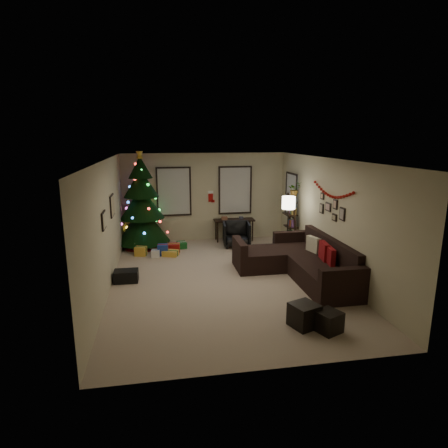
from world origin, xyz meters
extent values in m
plane|color=tan|center=(0.00, 0.00, 0.00)|extent=(7.00, 7.00, 0.00)
plane|color=white|center=(0.00, 0.00, 2.70)|extent=(7.00, 7.00, 0.00)
plane|color=#C2B993|center=(0.00, 3.50, 1.35)|extent=(5.00, 0.00, 5.00)
plane|color=#C2B993|center=(0.00, -3.50, 1.35)|extent=(5.00, 0.00, 5.00)
plane|color=#C2B993|center=(-2.50, 0.00, 1.35)|extent=(0.00, 7.00, 7.00)
plane|color=#C2B993|center=(2.50, 0.00, 1.35)|extent=(0.00, 7.00, 7.00)
cube|color=#728CB2|center=(-0.95, 3.47, 1.55)|extent=(0.94, 0.02, 1.35)
cube|color=beige|center=(-0.95, 3.47, 1.55)|extent=(0.94, 0.03, 1.35)
cube|color=#728CB2|center=(0.95, 3.47, 1.55)|extent=(0.94, 0.02, 1.35)
cube|color=beige|center=(0.95, 3.47, 1.55)|extent=(0.94, 0.03, 1.35)
cube|color=#728CB2|center=(2.47, 2.55, 1.50)|extent=(0.05, 0.27, 1.17)
cube|color=beige|center=(2.47, 2.55, 1.50)|extent=(0.05, 0.45, 1.17)
cylinder|color=black|center=(-1.90, 3.03, 0.17)|extent=(0.11, 0.11, 0.34)
cone|color=black|center=(-1.90, 3.03, 0.68)|extent=(1.55, 1.55, 1.08)
cone|color=black|center=(-1.90, 3.03, 1.31)|extent=(1.28, 1.28, 0.91)
cone|color=black|center=(-1.90, 3.03, 1.88)|extent=(1.00, 1.00, 0.80)
cone|color=black|center=(-1.90, 3.03, 2.34)|extent=(0.68, 0.68, 0.63)
cylinder|color=maroon|center=(-1.90, 3.03, 0.02)|extent=(1.25, 1.25, 0.05)
cube|color=silver|center=(-1.55, 1.90, 0.10)|extent=(0.22, 0.22, 0.20)
cube|color=gold|center=(-1.15, 1.95, 0.07)|extent=(0.40, 0.30, 0.15)
cube|color=navy|center=(-1.35, 2.05, 0.15)|extent=(0.28, 0.25, 0.30)
cube|color=#14591E|center=(-0.80, 2.65, 0.09)|extent=(0.25, 0.30, 0.18)
cube|color=maroon|center=(-1.05, 2.35, 0.11)|extent=(0.35, 0.28, 0.22)
cube|color=silver|center=(-2.05, 2.55, 0.14)|extent=(0.26, 0.26, 0.28)
cube|color=gold|center=(-1.95, 2.10, 0.12)|extent=(0.30, 0.22, 0.25)
cube|color=black|center=(2.03, -0.28, 0.24)|extent=(1.01, 2.69, 0.47)
cube|color=black|center=(2.44, -0.28, 0.70)|extent=(0.20, 2.69, 0.46)
cube|color=black|center=(2.03, -1.73, 0.37)|extent=(1.01, 0.20, 0.74)
cube|color=black|center=(2.03, 1.17, 0.37)|extent=(1.01, 0.20, 0.74)
cube|color=black|center=(1.05, 0.56, 0.24)|extent=(0.95, 1.01, 0.47)
cube|color=black|center=(0.48, 0.56, 0.37)|extent=(0.18, 1.01, 0.74)
cube|color=maroon|center=(2.21, -0.72, 0.64)|extent=(0.16, 0.41, 0.40)
cube|color=maroon|center=(2.21, -0.40, 0.64)|extent=(0.18, 0.46, 0.45)
cube|color=beige|center=(2.21, 0.20, 0.63)|extent=(0.23, 0.43, 0.41)
cube|color=black|center=(0.96, -2.41, 0.20)|extent=(0.55, 0.55, 0.41)
cube|color=black|center=(1.30, -2.64, 0.18)|extent=(0.49, 0.49, 0.35)
cube|color=black|center=(0.88, 3.22, 0.65)|extent=(1.24, 0.44, 0.04)
cylinder|color=black|center=(0.33, 3.04, 0.31)|extent=(0.04, 0.04, 0.62)
cylinder|color=black|center=(0.33, 3.40, 0.31)|extent=(0.04, 0.04, 0.62)
cylinder|color=black|center=(1.42, 3.04, 0.31)|extent=(0.04, 0.04, 0.62)
cylinder|color=black|center=(1.42, 3.40, 0.31)|extent=(0.04, 0.04, 0.62)
imported|color=black|center=(0.82, 2.57, 0.37)|extent=(0.78, 0.74, 0.73)
cube|color=black|center=(2.32, 1.77, 0.81)|extent=(0.05, 0.05, 1.62)
cube|color=black|center=(2.32, 2.20, 0.81)|extent=(0.05, 0.05, 1.62)
cube|color=black|center=(2.29, 1.99, 0.31)|extent=(0.30, 0.45, 0.03)
cube|color=black|center=(2.29, 1.99, 0.67)|extent=(0.30, 0.45, 0.03)
cube|color=black|center=(2.29, 1.99, 1.03)|extent=(0.30, 0.45, 0.03)
cube|color=black|center=(2.29, 1.99, 1.39)|extent=(0.30, 0.45, 0.03)
imported|color=#4C4C4C|center=(2.30, 1.87, 1.82)|extent=(0.57, 0.54, 0.51)
cylinder|color=black|center=(1.95, 1.33, 0.02)|extent=(0.29, 0.29, 0.03)
cylinder|color=black|center=(1.95, 1.33, 0.72)|extent=(0.03, 0.03, 1.38)
cylinder|color=white|center=(1.95, 1.33, 1.49)|extent=(0.35, 0.35, 0.33)
cube|color=black|center=(-2.48, 0.94, 1.61)|extent=(0.04, 0.60, 0.50)
cube|color=tan|center=(-2.48, 0.94, 1.61)|extent=(0.01, 0.54, 0.45)
cube|color=black|center=(-2.48, -0.52, 1.58)|extent=(0.04, 0.45, 0.35)
cube|color=#C2B993|center=(-2.48, -0.52, 1.58)|extent=(0.01, 0.41, 0.31)
cube|color=black|center=(2.48, -0.60, 1.55)|extent=(0.03, 0.22, 0.28)
cube|color=black|center=(2.48, -0.25, 1.70)|extent=(0.03, 0.18, 0.22)
cube|color=black|center=(2.48, -0.25, 1.40)|extent=(0.03, 0.20, 0.16)
cube|color=black|center=(2.48, 0.10, 1.58)|extent=(0.03, 0.26, 0.20)
cube|color=black|center=(2.48, 0.45, 1.48)|extent=(0.03, 0.18, 0.24)
cube|color=black|center=(2.48, 0.45, 1.78)|extent=(0.03, 0.16, 0.16)
cube|color=#990F0C|center=(-0.15, 3.60, 1.52)|extent=(0.14, 0.04, 0.30)
cube|color=white|center=(-0.15, 3.60, 1.67)|extent=(0.16, 0.05, 0.08)
cube|color=#990F0C|center=(-0.08, 3.60, 1.39)|extent=(0.10, 0.04, 0.08)
cube|color=#990F0C|center=(0.18, 3.49, 1.35)|extent=(0.14, 0.04, 0.30)
cube|color=white|center=(0.18, 3.49, 1.50)|extent=(0.16, 0.05, 0.08)
cube|color=#990F0C|center=(0.25, 3.49, 1.22)|extent=(0.10, 0.04, 0.08)
cube|color=black|center=(-2.19, 0.22, 0.13)|extent=(0.54, 0.36, 0.26)
camera|label=1|loc=(-1.39, -7.98, 3.17)|focal=30.18mm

